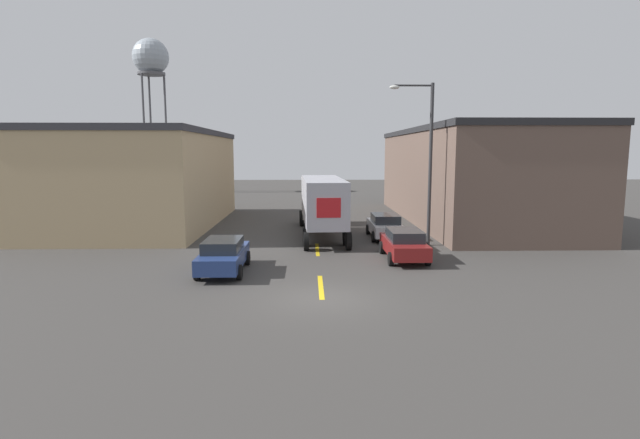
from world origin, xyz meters
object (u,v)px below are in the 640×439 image
parked_car_right_mid (385,226)px  water_tower (151,60)px  parked_car_left_near (223,255)px  street_lamp (426,154)px  semi_truck (321,200)px  parked_car_right_near (404,244)px

parked_car_right_mid → water_tower: water_tower is taller
parked_car_left_near → street_lamp: size_ratio=0.51×
semi_truck → parked_car_right_mid: semi_truck is taller
water_tower → street_lamp: bearing=-55.3°
parked_car_left_near → street_lamp: bearing=30.8°
semi_truck → parked_car_left_near: size_ratio=2.61×
parked_car_right_mid → street_lamp: bearing=-52.7°
semi_truck → water_tower: 44.34m
parked_car_right_near → water_tower: 53.11m
water_tower → street_lamp: (27.46, -39.65, -12.14)m
parked_car_right_near → water_tower: water_tower is taller
parked_car_right_near → water_tower: size_ratio=0.23×
parked_car_right_mid → semi_truck: bearing=159.9°
street_lamp → parked_car_right_mid: bearing=127.3°
parked_car_left_near → water_tower: bearing=110.1°
semi_truck → parked_car_right_mid: (4.02, -1.47, -1.50)m
parked_car_right_near → parked_car_right_mid: size_ratio=1.00×
parked_car_left_near → water_tower: water_tower is taller
semi_truck → street_lamp: bearing=-36.1°
parked_car_left_near → water_tower: size_ratio=0.23×
semi_truck → parked_car_left_near: bearing=-116.9°
parked_car_right_mid → parked_car_left_near: 12.44m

